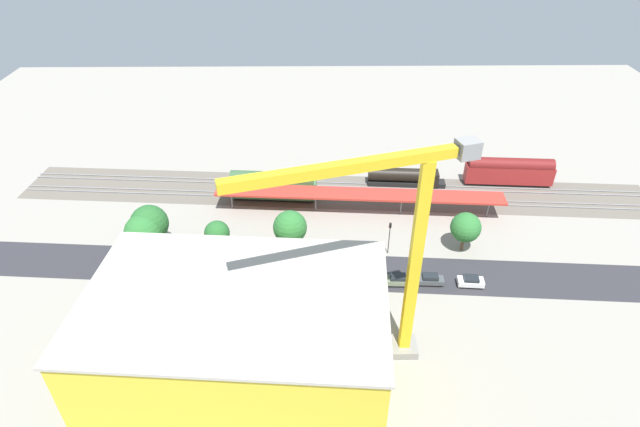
{
  "coord_description": "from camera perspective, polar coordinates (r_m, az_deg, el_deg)",
  "views": [
    {
      "loc": [
        3.95,
        66.45,
        55.4
      ],
      "look_at": [
        3.14,
        -0.77,
        9.4
      ],
      "focal_mm": 28.43,
      "sensor_mm": 36.0,
      "label": 1
    }
  ],
  "objects": [
    {
      "name": "platform_canopy_near",
      "position": [
        96.65,
        4.39,
        2.18
      ],
      "size": [
        55.07,
        8.39,
        4.29
      ],
      "color": "#B73328",
      "rests_on": "ground"
    },
    {
      "name": "construction_building",
      "position": [
        65.25,
        -8.98,
        -13.92
      ],
      "size": [
        36.43,
        24.64,
        14.23
      ],
      "primitive_type": "cube",
      "rotation": [
        0.0,
        0.0,
        -0.07
      ],
      "color": "yellow",
      "rests_on": "ground"
    },
    {
      "name": "rail_bed",
      "position": [
        104.9,
        1.57,
        2.49
      ],
      "size": [
        128.99,
        22.44,
        0.01
      ],
      "primitive_type": "cube",
      "rotation": [
        0.0,
        0.0,
        -0.07
      ],
      "color": "#665E54",
      "rests_on": "ground"
    },
    {
      "name": "parked_car_3",
      "position": [
        81.68,
        3.65,
        -7.74
      ],
      "size": [
        4.35,
        1.95,
        1.59
      ],
      "color": "black",
      "rests_on": "ground"
    },
    {
      "name": "freight_coach_far",
      "position": [
        101.3,
        -5.34,
        3.22
      ],
      "size": [
        17.42,
        4.17,
        6.12
      ],
      "color": "black",
      "rests_on": "ground"
    },
    {
      "name": "street_tree_2",
      "position": [
        89.66,
        16.08,
        -1.52
      ],
      "size": [
        5.21,
        5.21,
        7.42
      ],
      "color": "brown",
      "rests_on": "ground"
    },
    {
      "name": "parked_car_1",
      "position": [
        83.72,
        12.27,
        -7.3
      ],
      "size": [
        4.45,
        1.94,
        1.8
      ],
      "color": "black",
      "rests_on": "ground"
    },
    {
      "name": "street_tree_4",
      "position": [
        89.99,
        -18.65,
        -1.08
      ],
      "size": [
        6.39,
        6.39,
        9.05
      ],
      "color": "brown",
      "rests_on": "ground"
    },
    {
      "name": "tower_crane",
      "position": [
        59.8,
        8.76,
        -3.52
      ],
      "size": [
        27.34,
        9.54,
        31.51
      ],
      "color": "gray",
      "rests_on": "ground"
    },
    {
      "name": "passenger_coach",
      "position": [
        112.94,
        20.53,
        4.53
      ],
      "size": [
        18.11,
        4.21,
        6.09
      ],
      "color": "black",
      "rests_on": "ground"
    },
    {
      "name": "parked_car_2",
      "position": [
        82.7,
        8.73,
        -7.43
      ],
      "size": [
        4.52,
        1.98,
        1.78
      ],
      "color": "black",
      "rests_on": "ground"
    },
    {
      "name": "parked_car_0",
      "position": [
        85.02,
        16.6,
        -7.37
      ],
      "size": [
        4.27,
        2.22,
        1.72
      ],
      "color": "black",
      "rests_on": "ground"
    },
    {
      "name": "street_tree_3",
      "position": [
        88.99,
        -19.25,
        -2.03
      ],
      "size": [
        6.27,
        6.27,
        8.52
      ],
      "color": "brown",
      "rests_on": "ground"
    },
    {
      "name": "street_asphalt",
      "position": [
        84.63,
        2.17,
        -6.54
      ],
      "size": [
        128.69,
        18.33,
        0.01
      ],
      "primitive_type": "cube",
      "rotation": [
        0.0,
        0.0,
        -0.07
      ],
      "color": "#2D2D33",
      "rests_on": "ground"
    },
    {
      "name": "box_truck_2",
      "position": [
        82.41,
        -10.61,
        -7.09
      ],
      "size": [
        9.93,
        2.67,
        3.3
      ],
      "color": "black",
      "rests_on": "ground"
    },
    {
      "name": "traffic_light",
      "position": [
        86.55,
        7.83,
        -2.24
      ],
      "size": [
        0.5,
        0.36,
        6.36
      ],
      "color": "#333333",
      "rests_on": "ground"
    },
    {
      "name": "track_rails",
      "position": [
        104.81,
        1.57,
        2.58
      ],
      "size": [
        128.04,
        16.04,
        0.12
      ],
      "color": "#9E9EA8",
      "rests_on": "ground"
    },
    {
      "name": "locomotive",
      "position": [
        107.81,
        9.69,
        4.05
      ],
      "size": [
        16.29,
        3.95,
        5.19
      ],
      "color": "black",
      "rests_on": "ground"
    },
    {
      "name": "street_tree_1",
      "position": [
        85.58,
        -3.39,
        -1.55
      ],
      "size": [
        5.77,
        5.77,
        8.15
      ],
      "color": "brown",
      "rests_on": "ground"
    },
    {
      "name": "box_truck_1",
      "position": [
        81.37,
        -4.99,
        -7.15
      ],
      "size": [
        9.89,
        3.58,
        3.23
      ],
      "color": "black",
      "rests_on": "ground"
    },
    {
      "name": "street_tree_0",
      "position": [
        87.42,
        -11.51,
        -2.18
      ],
      "size": [
        4.33,
        4.33,
        6.49
      ],
      "color": "brown",
      "rests_on": "ground"
    },
    {
      "name": "construction_roof_slab",
      "position": [
        60.04,
        -9.61,
        -9.26
      ],
      "size": [
        37.07,
        25.28,
        0.4
      ],
      "primitive_type": "cube",
      "rotation": [
        0.0,
        0.0,
        -0.07
      ],
      "color": "#B7B2A8",
      "rests_on": "construction_building"
    },
    {
      "name": "ground_plane",
      "position": [
        86.6,
        2.09,
        -5.41
      ],
      "size": [
        205.4,
        205.4,
        0.0
      ],
      "primitive_type": "plane",
      "color": "gray",
      "rests_on": "ground"
    },
    {
      "name": "box_truck_0",
      "position": [
        81.39,
        -14.09,
        -8.16
      ],
      "size": [
        9.28,
        2.67,
        3.6
      ],
      "color": "black",
      "rests_on": "ground"
    }
  ]
}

